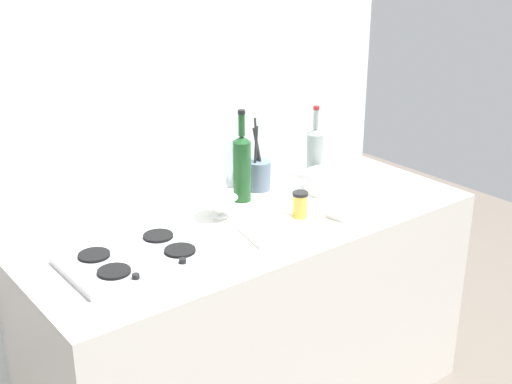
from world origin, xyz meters
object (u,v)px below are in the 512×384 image
stovetop_hob (138,257)px  cutting_board (275,231)px  mixing_bowl (219,207)px  plate_stack (329,182)px  wine_bottle_leftmost (242,166)px  butter_dish (347,207)px  condiment_jar_front (300,205)px  wine_bottle_mid_left (315,152)px  utensil_crock (259,174)px

stovetop_hob → cutting_board: bearing=-13.1°
stovetop_hob → mixing_bowl: bearing=17.0°
stovetop_hob → cutting_board: size_ratio=2.27×
plate_stack → cutting_board: 0.50m
wine_bottle_leftmost → stovetop_hob: bearing=-160.1°
butter_dish → condiment_jar_front: 0.19m
wine_bottle_mid_left → mixing_bowl: size_ratio=2.26×
condiment_jar_front → cutting_board: (-0.17, -0.06, -0.04)m
utensil_crock → condiment_jar_front: (-0.06, -0.33, -0.02)m
utensil_crock → condiment_jar_front: size_ratio=3.11×
butter_dish → wine_bottle_mid_left: bearing=65.1°
cutting_board → mixing_bowl: bearing=106.8°
condiment_jar_front → cutting_board: bearing=-161.2°
butter_dish → utensil_crock: (-0.10, 0.43, 0.04)m
wine_bottle_mid_left → condiment_jar_front: (-0.34, -0.30, -0.07)m
mixing_bowl → utensil_crock: utensil_crock is taller
cutting_board → condiment_jar_front: bearing=18.8°
stovetop_hob → mixing_bowl: (0.43, 0.13, 0.03)m
plate_stack → cutting_board: (-0.46, -0.20, -0.03)m
mixing_bowl → condiment_jar_front: size_ratio=1.42×
utensil_crock → cutting_board: 0.46m
stovetop_hob → butter_dish: butter_dish is taller
plate_stack → butter_dish: size_ratio=1.42×
butter_dish → stovetop_hob: bearing=169.6°
condiment_jar_front → mixing_bowl: bearing=142.9°
cutting_board → plate_stack: bearing=23.2°
plate_stack → condiment_jar_front: condiment_jar_front is taller
wine_bottle_leftmost → cutting_board: wine_bottle_leftmost is taller
mixing_bowl → butter_dish: bearing=-34.7°
utensil_crock → wine_bottle_mid_left: bearing=-7.3°
stovetop_hob → condiment_jar_front: (0.68, -0.06, 0.04)m
plate_stack → wine_bottle_mid_left: size_ratio=0.65×
wine_bottle_leftmost → utensil_crock: (0.13, 0.06, -0.08)m
wine_bottle_leftmost → butter_dish: wine_bottle_leftmost is taller
wine_bottle_mid_left → stovetop_hob: bearing=-166.9°
plate_stack → condiment_jar_front: (-0.28, -0.14, 0.01)m
stovetop_hob → utensil_crock: (0.74, 0.27, 0.06)m
wine_bottle_mid_left → condiment_jar_front: size_ratio=3.20×
mixing_bowl → utensil_crock: size_ratio=0.46×
wine_bottle_mid_left → utensil_crock: wine_bottle_mid_left is taller
mixing_bowl → butter_dish: size_ratio=0.97×
plate_stack → cutting_board: bearing=-156.8°
mixing_bowl → cutting_board: size_ratio=0.67×
utensil_crock → condiment_jar_front: bearing=-100.0°
wine_bottle_leftmost → condiment_jar_front: size_ratio=3.71×
plate_stack → utensil_crock: bearing=139.4°
plate_stack → butter_dish: plate_stack is taller
stovetop_hob → wine_bottle_mid_left: wine_bottle_mid_left is taller
wine_bottle_mid_left → condiment_jar_front: bearing=-139.4°
wine_bottle_mid_left → butter_dish: 0.44m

